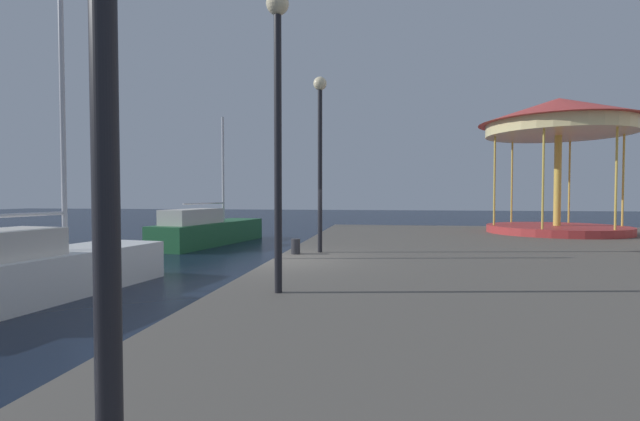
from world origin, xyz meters
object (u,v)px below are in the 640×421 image
Objects in this scene: sailboat_green at (208,230)px; lamp_post_mid_promenade at (278,91)px; carousel at (558,132)px; bollard_center at (296,246)px; sailboat_white at (25,272)px; lamp_post_far_end at (320,134)px.

lamp_post_mid_promenade is (6.71, -13.38, 3.30)m from sailboat_green.
bollard_center is (-9.22, -8.06, -3.90)m from carousel.
sailboat_white is 7.67m from lamp_post_far_end.
sailboat_white is 1.51× the size of lamp_post_far_end.
sailboat_green is 19.07× the size of bollard_center.
lamp_post_far_end is at bearing -138.59° from carousel.
bollard_center is at bearing -138.82° from carousel.
lamp_post_mid_promenade is at bearing -88.82° from lamp_post_far_end.
sailboat_green reaches higher than lamp_post_mid_promenade.
carousel is at bearing 41.18° from bollard_center.
carousel is 12.85m from bollard_center.
bollard_center is at bearing 98.39° from lamp_post_mid_promenade.
sailboat_white is 17.77× the size of bollard_center.
sailboat_white reaches higher than sailboat_green.
lamp_post_mid_promenade is 5.59m from bollard_center.
carousel is (15.24, -0.65, 4.22)m from sailboat_green.
carousel is 1.32× the size of lamp_post_mid_promenade.
carousel reaches higher than lamp_post_far_end.
carousel is (14.71, 10.91, 4.25)m from sailboat_white.
lamp_post_far_end is (6.07, 3.29, 3.33)m from sailboat_white.
sailboat_green is 10.60m from bollard_center.
bollard_center is at bearing -142.45° from lamp_post_far_end.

